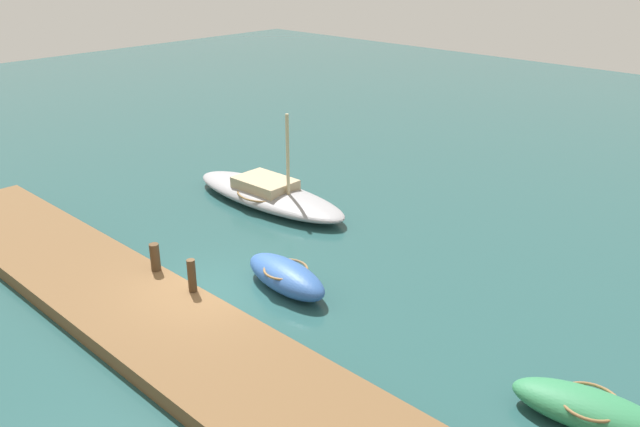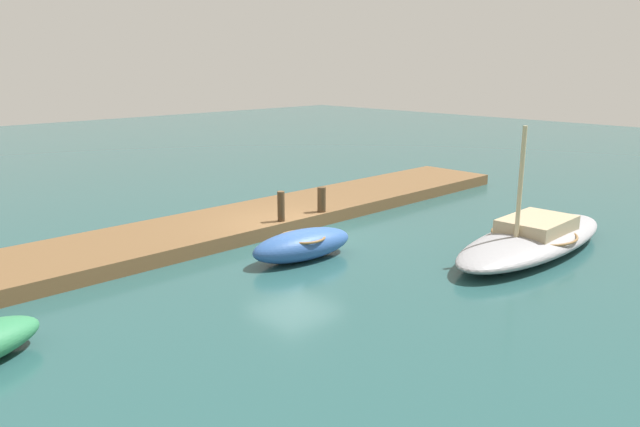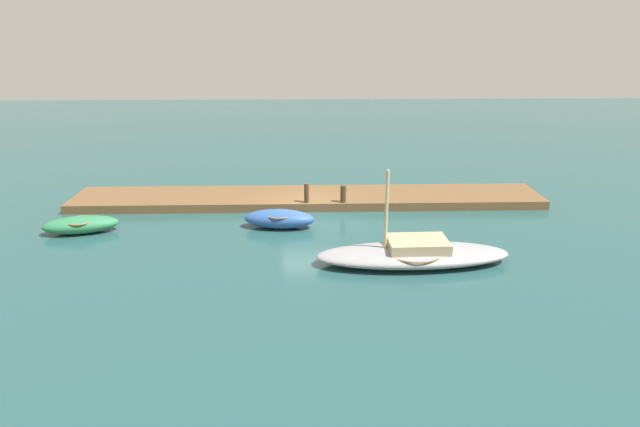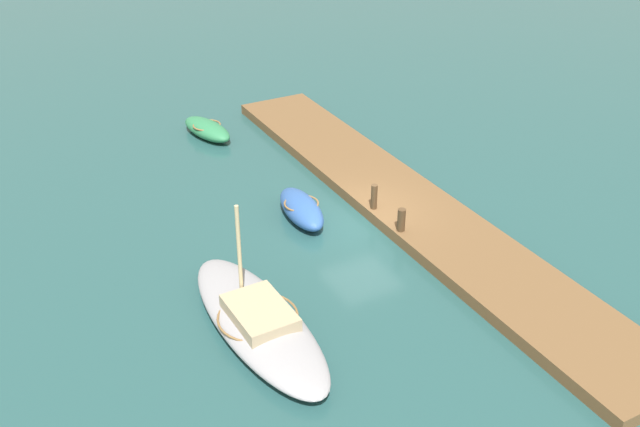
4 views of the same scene
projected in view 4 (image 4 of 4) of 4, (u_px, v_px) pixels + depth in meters
ground_plane at (363, 222)px, 26.80m from camera, size 84.00×84.00×0.00m
dock_platform at (406, 205)px, 27.47m from camera, size 23.29×3.28×0.42m
dinghy_blue at (301, 209)px, 26.83m from camera, size 3.21×1.54×0.82m
sailboat_grey at (258, 320)px, 21.23m from camera, size 7.32×2.46×3.64m
rowboat_green at (207, 129)px, 33.18m from camera, size 3.30×1.84×0.73m
mooring_post_west at (401, 220)px, 25.31m from camera, size 0.28×0.28×0.83m
mooring_post_mid_west at (374, 197)px, 26.62m from camera, size 0.23×0.23×0.94m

